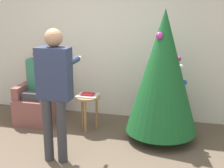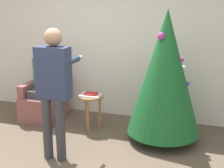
# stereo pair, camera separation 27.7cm
# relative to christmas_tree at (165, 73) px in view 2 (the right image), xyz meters

# --- Properties ---
(wall_back) EXTENTS (8.00, 0.06, 2.70)m
(wall_back) POSITION_rel_christmas_tree_xyz_m (-1.15, 0.82, 0.34)
(wall_back) COLOR silver
(wall_back) RESTS_ON ground_plane
(christmas_tree) EXTENTS (1.03, 1.03, 1.88)m
(christmas_tree) POSITION_rel_christmas_tree_xyz_m (0.00, 0.00, 0.00)
(christmas_tree) COLOR brown
(christmas_tree) RESTS_ON ground_plane
(armchair) EXTENTS (0.61, 0.68, 0.98)m
(armchair) POSITION_rel_christmas_tree_xyz_m (-2.05, 0.24, -0.67)
(armchair) COLOR brown
(armchair) RESTS_ON ground_plane
(person_seated) EXTENTS (0.36, 0.46, 1.25)m
(person_seated) POSITION_rel_christmas_tree_xyz_m (-2.05, 0.21, -0.33)
(person_seated) COLOR #38383D
(person_seated) RESTS_ON ground_plane
(person_standing) EXTENTS (0.43, 0.57, 1.66)m
(person_standing) POSITION_rel_christmas_tree_xyz_m (-1.22, -0.92, -0.01)
(person_standing) COLOR #38383D
(person_standing) RESTS_ON ground_plane
(side_stool) EXTENTS (0.39, 0.39, 0.55)m
(side_stool) POSITION_rel_christmas_tree_xyz_m (-1.14, 0.07, -0.56)
(side_stool) COLOR #A37547
(side_stool) RESTS_ON ground_plane
(laptop) EXTENTS (0.32, 0.26, 0.02)m
(laptop) POSITION_rel_christmas_tree_xyz_m (-1.14, 0.07, -0.45)
(laptop) COLOR silver
(laptop) RESTS_ON side_stool
(book) EXTENTS (0.19, 0.14, 0.02)m
(book) POSITION_rel_christmas_tree_xyz_m (-1.14, 0.07, -0.43)
(book) COLOR #B21E23
(book) RESTS_ON laptop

